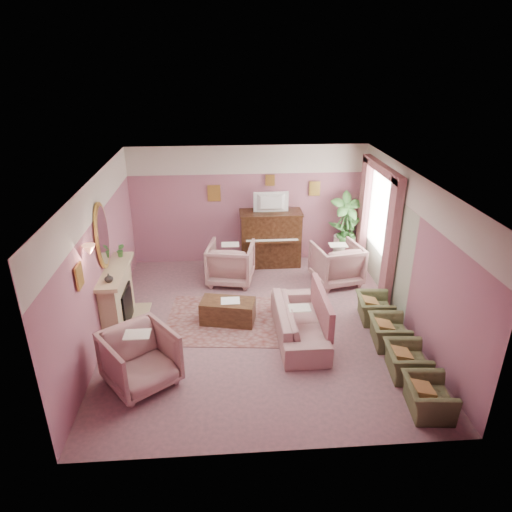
{
  "coord_description": "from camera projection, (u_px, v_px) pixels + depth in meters",
  "views": [
    {
      "loc": [
        -0.58,
        -7.3,
        4.68
      ],
      "look_at": [
        -0.01,
        0.4,
        1.24
      ],
      "focal_mm": 32.0,
      "sensor_mm": 36.0,
      "label": 1
    }
  ],
  "objects": [
    {
      "name": "mantel_plant",
      "position": [
        121.0,
        250.0,
        8.58
      ],
      "size": [
        0.16,
        0.16,
        0.28
      ],
      "primitive_type": "imported",
      "color": "#3D7D37",
      "rests_on": "mantel_shelf"
    },
    {
      "name": "olive_chair_a",
      "position": [
        429.0,
        393.0,
        6.41
      ],
      "size": [
        0.51,
        0.73,
        0.63
      ],
      "primitive_type": "imported",
      "color": "#525A36",
      "rests_on": "floor"
    },
    {
      "name": "area_rug",
      "position": [
        233.0,
        320.0,
        8.73
      ],
      "size": [
        2.66,
        2.03,
        0.01
      ],
      "primitive_type": "cube",
      "rotation": [
        0.0,
        0.0,
        -0.1
      ],
      "color": "#815452",
      "rests_on": "floor"
    },
    {
      "name": "print_back_right",
      "position": [
        315.0,
        189.0,
        10.67
      ],
      "size": [
        0.26,
        0.03,
        0.34
      ],
      "primitive_type": "cube",
      "color": "gold",
      "rests_on": "wall_back"
    },
    {
      "name": "sconce_shade",
      "position": [
        89.0,
        250.0,
        6.84
      ],
      "size": [
        0.2,
        0.2,
        0.16
      ],
      "primitive_type": "cone",
      "color": "#FF9A70",
      "rests_on": "wall_left"
    },
    {
      "name": "print_back_mid",
      "position": [
        270.0,
        180.0,
        10.51
      ],
      "size": [
        0.22,
        0.03,
        0.26
      ],
      "primitive_type": "cube",
      "color": "gold",
      "rests_on": "wall_back"
    },
    {
      "name": "print_left_wall",
      "position": [
        79.0,
        276.0,
        6.62
      ],
      "size": [
        0.03,
        0.28,
        0.36
      ],
      "primitive_type": "cube",
      "color": "gold",
      "rests_on": "wall_left"
    },
    {
      "name": "piano_keyshelf",
      "position": [
        272.0,
        242.0,
        10.46
      ],
      "size": [
        1.3,
        0.12,
        0.06
      ],
      "primitive_type": "cube",
      "color": "#321C0F",
      "rests_on": "piano"
    },
    {
      "name": "curtain_left",
      "position": [
        391.0,
        244.0,
        8.82
      ],
      "size": [
        0.16,
        0.34,
        2.6
      ],
      "primitive_type": "cube",
      "color": "#95575F",
      "rests_on": "floor"
    },
    {
      "name": "floral_armchair_front",
      "position": [
        140.0,
        356.0,
        6.88
      ],
      "size": [
        0.96,
        0.96,
        1.0
      ],
      "primitive_type": "imported",
      "color": "#AA807E",
      "rests_on": "floor"
    },
    {
      "name": "palm_pot",
      "position": [
        343.0,
        258.0,
        11.0
      ],
      "size": [
        0.34,
        0.34,
        0.34
      ],
      "primitive_type": "cylinder",
      "color": "brown",
      "rests_on": "floor"
    },
    {
      "name": "table_paper",
      "position": [
        230.0,
        301.0,
        8.51
      ],
      "size": [
        0.35,
        0.28,
        0.01
      ],
      "primitive_type": "cube",
      "color": "white",
      "rests_on": "coffee_table"
    },
    {
      "name": "mantel_vase",
      "position": [
        109.0,
        278.0,
        7.65
      ],
      "size": [
        0.16,
        0.16,
        0.16
      ],
      "primitive_type": "imported",
      "color": "beige",
      "rests_on": "mantel_shelf"
    },
    {
      "name": "mantel_shelf",
      "position": [
        115.0,
        271.0,
        8.15
      ],
      "size": [
        0.4,
        1.55,
        0.07
      ],
      "primitive_type": "cube",
      "color": "tan",
      "rests_on": "fireplace_surround"
    },
    {
      "name": "piano",
      "position": [
        271.0,
        239.0,
        10.81
      ],
      "size": [
        1.4,
        0.6,
        1.3
      ],
      "primitive_type": "cube",
      "color": "#321C0F",
      "rests_on": "floor"
    },
    {
      "name": "ceiling",
      "position": [
        259.0,
        179.0,
        7.46
      ],
      "size": [
        5.5,
        6.0,
        0.01
      ],
      "primitive_type": "cube",
      "color": "silver",
      "rests_on": "wall_back"
    },
    {
      "name": "piano_top",
      "position": [
        271.0,
        213.0,
        10.54
      ],
      "size": [
        1.45,
        0.65,
        0.04
      ],
      "primitive_type": "cube",
      "color": "#321C0F",
      "rests_on": "piano"
    },
    {
      "name": "sofa_throw",
      "position": [
        322.0,
        306.0,
        8.04
      ],
      "size": [
        0.1,
        1.53,
        0.56
      ],
      "primitive_type": "cube",
      "color": "#95575F",
      "rests_on": "sofa"
    },
    {
      "name": "picture_rail_band",
      "position": [
        248.0,
        160.0,
        10.31
      ],
      "size": [
        5.5,
        0.01,
        0.65
      ],
      "primitive_type": "cube",
      "color": "beige",
      "rests_on": "wall_back"
    },
    {
      "name": "coffee_table",
      "position": [
        228.0,
        311.0,
        8.6
      ],
      "size": [
        1.08,
        0.7,
        0.45
      ],
      "primitive_type": "cube",
      "rotation": [
        0.0,
        0.0,
        -0.21
      ],
      "color": "#442C1A",
      "rests_on": "floor"
    },
    {
      "name": "floor",
      "position": [
        258.0,
        325.0,
        8.6
      ],
      "size": [
        5.5,
        6.0,
        0.01
      ],
      "primitive_type": "cube",
      "color": "#805B64",
      "rests_on": "ground"
    },
    {
      "name": "side_plant_big",
      "position": [
        346.0,
        229.0,
        10.78
      ],
      "size": [
        0.3,
        0.3,
        0.34
      ],
      "primitive_type": "imported",
      "color": "#3D7D37",
      "rests_on": "side_table"
    },
    {
      "name": "side_table",
      "position": [
        344.0,
        250.0,
        10.99
      ],
      "size": [
        0.52,
        0.52,
        0.7
      ],
      "primitive_type": "cylinder",
      "color": "silver",
      "rests_on": "floor"
    },
    {
      "name": "fireplace_surround",
      "position": [
        117.0,
        299.0,
        8.38
      ],
      "size": [
        0.3,
        1.4,
        1.1
      ],
      "primitive_type": "cube",
      "color": "tan",
      "rests_on": "floor"
    },
    {
      "name": "stripe_panel",
      "position": [
        384.0,
        242.0,
        9.53
      ],
      "size": [
        0.01,
        3.0,
        2.15
      ],
      "primitive_type": "cube",
      "color": "#A5B099",
      "rests_on": "wall_right"
    },
    {
      "name": "hearth",
      "position": [
        132.0,
        323.0,
        8.61
      ],
      "size": [
        0.55,
        1.5,
        0.02
      ],
      "primitive_type": "cube",
      "color": "tan",
      "rests_on": "floor"
    },
    {
      "name": "pelmet",
      "position": [
        383.0,
        169.0,
        9.14
      ],
      "size": [
        0.16,
        2.2,
        0.16
      ],
      "primitive_type": "cube",
      "color": "#95575F",
      "rests_on": "wall_right"
    },
    {
      "name": "palm_plant",
      "position": [
        346.0,
        223.0,
        10.63
      ],
      "size": [
        0.76,
        0.76,
        1.44
      ],
      "primitive_type": "imported",
      "color": "#3D7D37",
      "rests_on": "palm_pot"
    },
    {
      "name": "fire_ember",
      "position": [
        127.0,
        314.0,
        8.52
      ],
      "size": [
        0.06,
        0.54,
        0.1
      ],
      "primitive_type": "cube",
      "color": "#FF5737",
      "rests_on": "floor"
    },
    {
      "name": "olive_chair_d",
      "position": [
        374.0,
        305.0,
        8.65
      ],
      "size": [
        0.51,
        0.73,
        0.63
      ],
      "primitive_type": "imported",
      "color": "#525A36",
      "rests_on": "floor"
    },
    {
      "name": "wall_left",
      "position": [
        99.0,
        262.0,
        7.84
      ],
      "size": [
        0.02,
        6.0,
        2.8
      ],
      "primitive_type": "cube",
      "color": "#7B526F",
      "rests_on": "floor"
    },
    {
      "name": "mirror_frame",
      "position": [
        102.0,
        236.0,
        7.86
      ],
      "size": [
        0.04,
        0.72,
        1.2
      ],
      "primitive_type": "ellipsoid",
      "color": "gold",
      "rests_on": "wall_left"
    },
    {
      "name": "piano_keys",
      "position": [
        272.0,
        240.0,
        10.44
      ],
      "size": [
        1.2,
        0.08,
        0.02
      ],
      "primitive_type": "cube",
      "color": "white",
      "rests_on": "piano"
    },
    {
      "name": "olive_chair_c",
      "position": [
        389.0,
        328.0,
        7.9
      ],
      "size": [
        0.51,
        0.73,
        0.63
      ],
      "primitive_type": "imported",
      "color": "#525A36",
      "rests_on": "floor"
    },
    {
      "name": "window_blind",
      "position": [
        382.0,
        210.0,
        9.5
      ],
      "size": [
        0.03,
        1.4,
        1.8
      ],
      "primitive_type": "cube",
      "color": "beige",
      "rests_on": "wall_right"
    },
    {
      "name": "fireplace_inset",
      "position": [
        124.0,
        306.0,
        8.45
      ],
      "size": [
        0.18,
        0.72,
        0.68
      ],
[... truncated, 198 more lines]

